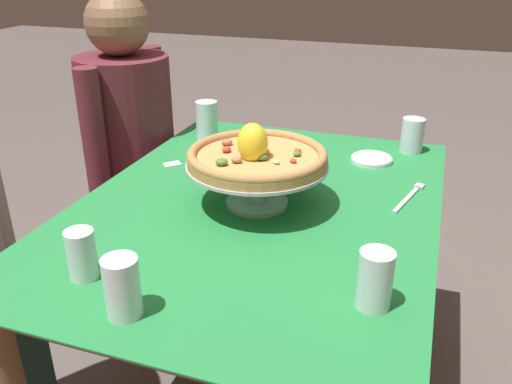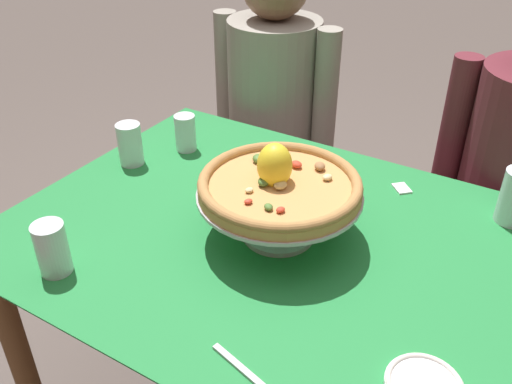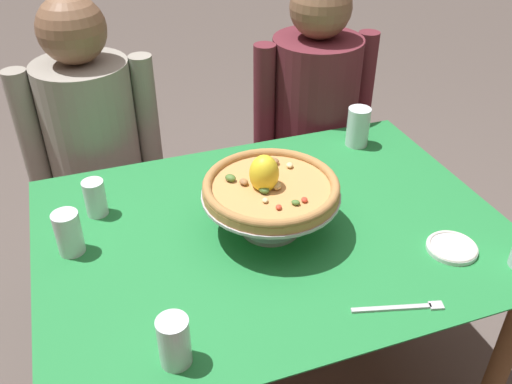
{
  "view_description": "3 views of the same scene",
  "coord_description": "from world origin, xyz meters",
  "px_view_note": "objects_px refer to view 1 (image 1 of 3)",
  "views": [
    {
      "loc": [
        -1.21,
        -0.41,
        1.34
      ],
      "look_at": [
        -0.0,
        0.01,
        0.75
      ],
      "focal_mm": 37.44,
      "sensor_mm": 36.0,
      "label": 1
    },
    {
      "loc": [
        0.47,
        -0.9,
        1.49
      ],
      "look_at": [
        -0.06,
        -0.02,
        0.83
      ],
      "focal_mm": 38.89,
      "sensor_mm": 36.0,
      "label": 2
    },
    {
      "loc": [
        -0.44,
        -1.1,
        1.65
      ],
      "look_at": [
        -0.03,
        0.05,
        0.81
      ],
      "focal_mm": 38.47,
      "sensor_mm": 36.0,
      "label": 3
    }
  ],
  "objects_px": {
    "pizza_stand": "(256,175)",
    "water_glass_back_left": "(82,258)",
    "water_glass_back_right": "(207,123)",
    "water_glass_front_right": "(412,137)",
    "water_glass_side_left": "(123,290)",
    "pizza": "(256,155)",
    "water_glass_front_left": "(375,282)",
    "diner_right": "(132,164)",
    "side_plate": "(372,159)",
    "dinner_fork": "(410,196)",
    "sugar_packet": "(172,164)"
  },
  "relations": [
    {
      "from": "diner_right",
      "to": "dinner_fork",
      "type": "bearing_deg",
      "value": -103.48
    },
    {
      "from": "water_glass_front_right",
      "to": "sugar_packet",
      "type": "relative_size",
      "value": 2.26
    },
    {
      "from": "water_glass_back_right",
      "to": "water_glass_front_left",
      "type": "xyz_separation_m",
      "value": [
        -0.78,
        -0.69,
        -0.01
      ]
    },
    {
      "from": "pizza_stand",
      "to": "pizza",
      "type": "distance_m",
      "value": 0.05
    },
    {
      "from": "water_glass_front_right",
      "to": "pizza_stand",
      "type": "bearing_deg",
      "value": 146.93
    },
    {
      "from": "water_glass_back_right",
      "to": "side_plate",
      "type": "distance_m",
      "value": 0.58
    },
    {
      "from": "pizza_stand",
      "to": "water_glass_back_left",
      "type": "height_order",
      "value": "pizza_stand"
    },
    {
      "from": "water_glass_back_right",
      "to": "side_plate",
      "type": "bearing_deg",
      "value": -93.12
    },
    {
      "from": "pizza",
      "to": "pizza_stand",
      "type": "bearing_deg",
      "value": -17.57
    },
    {
      "from": "water_glass_back_left",
      "to": "pizza",
      "type": "bearing_deg",
      "value": -27.12
    },
    {
      "from": "water_glass_back_right",
      "to": "sugar_packet",
      "type": "xyz_separation_m",
      "value": [
        -0.27,
        0.0,
        -0.05
      ]
    },
    {
      "from": "pizza",
      "to": "diner_right",
      "type": "xyz_separation_m",
      "value": [
        0.43,
        0.65,
        -0.27
      ]
    },
    {
      "from": "water_glass_front_right",
      "to": "sugar_packet",
      "type": "bearing_deg",
      "value": 117.99
    },
    {
      "from": "water_glass_back_right",
      "to": "water_glass_front_left",
      "type": "distance_m",
      "value": 1.04
    },
    {
      "from": "water_glass_back_left",
      "to": "sugar_packet",
      "type": "height_order",
      "value": "water_glass_back_left"
    },
    {
      "from": "pizza",
      "to": "water_glass_front_left",
      "type": "relative_size",
      "value": 3.06
    },
    {
      "from": "water_glass_front_right",
      "to": "side_plate",
      "type": "xyz_separation_m",
      "value": [
        -0.13,
        0.11,
        -0.04
      ]
    },
    {
      "from": "water_glass_back_right",
      "to": "water_glass_front_left",
      "type": "relative_size",
      "value": 1.14
    },
    {
      "from": "water_glass_front_right",
      "to": "side_plate",
      "type": "relative_size",
      "value": 0.87
    },
    {
      "from": "pizza",
      "to": "dinner_fork",
      "type": "xyz_separation_m",
      "value": [
        0.18,
        -0.38,
        -0.14
      ]
    },
    {
      "from": "water_glass_back_right",
      "to": "diner_right",
      "type": "height_order",
      "value": "diner_right"
    },
    {
      "from": "dinner_fork",
      "to": "water_glass_back_left",
      "type": "bearing_deg",
      "value": 135.58
    },
    {
      "from": "water_glass_front_left",
      "to": "dinner_fork",
      "type": "relative_size",
      "value": 0.55
    },
    {
      "from": "side_plate",
      "to": "diner_right",
      "type": "xyz_separation_m",
      "value": [
        0.02,
        0.89,
        -0.14
      ]
    },
    {
      "from": "water_glass_front_left",
      "to": "side_plate",
      "type": "bearing_deg",
      "value": 8.13
    },
    {
      "from": "dinner_fork",
      "to": "diner_right",
      "type": "relative_size",
      "value": 0.17
    },
    {
      "from": "water_glass_front_right",
      "to": "water_glass_side_left",
      "type": "bearing_deg",
      "value": 157.81
    },
    {
      "from": "sugar_packet",
      "to": "diner_right",
      "type": "xyz_separation_m",
      "value": [
        0.25,
        0.31,
        -0.14
      ]
    },
    {
      "from": "pizza_stand",
      "to": "diner_right",
      "type": "bearing_deg",
      "value": 56.58
    },
    {
      "from": "water_glass_side_left",
      "to": "diner_right",
      "type": "bearing_deg",
      "value": 31.14
    },
    {
      "from": "diner_right",
      "to": "pizza",
      "type": "bearing_deg",
      "value": -123.56
    },
    {
      "from": "water_glass_back_left",
      "to": "sugar_packet",
      "type": "bearing_deg",
      "value": 10.55
    },
    {
      "from": "water_glass_back_right",
      "to": "sugar_packet",
      "type": "relative_size",
      "value": 2.67
    },
    {
      "from": "water_glass_back_left",
      "to": "side_plate",
      "type": "relative_size",
      "value": 0.82
    },
    {
      "from": "pizza_stand",
      "to": "diner_right",
      "type": "distance_m",
      "value": 0.81
    },
    {
      "from": "pizza",
      "to": "water_glass_front_right",
      "type": "height_order",
      "value": "pizza"
    },
    {
      "from": "side_plate",
      "to": "sugar_packet",
      "type": "height_order",
      "value": "side_plate"
    },
    {
      "from": "water_glass_back_right",
      "to": "water_glass_front_right",
      "type": "height_order",
      "value": "water_glass_back_right"
    },
    {
      "from": "water_glass_back_left",
      "to": "dinner_fork",
      "type": "height_order",
      "value": "water_glass_back_left"
    },
    {
      "from": "water_glass_back_right",
      "to": "pizza",
      "type": "bearing_deg",
      "value": -143.0
    },
    {
      "from": "pizza_stand",
      "to": "sugar_packet",
      "type": "height_order",
      "value": "pizza_stand"
    },
    {
      "from": "water_glass_front_left",
      "to": "water_glass_back_left",
      "type": "bearing_deg",
      "value": 99.62
    },
    {
      "from": "pizza",
      "to": "water_glass_front_right",
      "type": "bearing_deg",
      "value": -33.03
    },
    {
      "from": "water_glass_side_left",
      "to": "side_plate",
      "type": "height_order",
      "value": "water_glass_side_left"
    },
    {
      "from": "water_glass_front_left",
      "to": "side_plate",
      "type": "distance_m",
      "value": 0.76
    },
    {
      "from": "water_glass_back_right",
      "to": "diner_right",
      "type": "bearing_deg",
      "value": 92.84
    },
    {
      "from": "water_glass_side_left",
      "to": "water_glass_back_left",
      "type": "bearing_deg",
      "value": 61.23
    },
    {
      "from": "side_plate",
      "to": "dinner_fork",
      "type": "relative_size",
      "value": 0.62
    },
    {
      "from": "pizza",
      "to": "side_plate",
      "type": "distance_m",
      "value": 0.5
    },
    {
      "from": "dinner_fork",
      "to": "sugar_packet",
      "type": "height_order",
      "value": "dinner_fork"
    }
  ]
}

